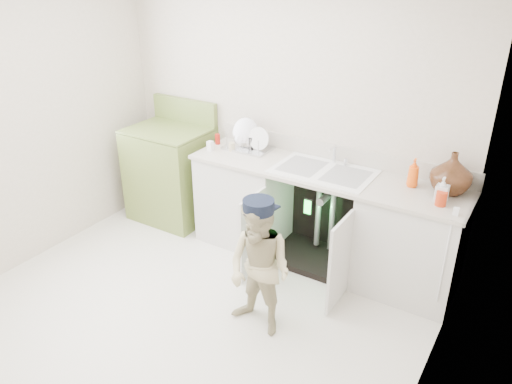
% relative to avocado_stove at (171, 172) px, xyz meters
% --- Properties ---
extents(ground, '(3.50, 3.50, 0.00)m').
position_rel_avocado_stove_xyz_m(ground, '(1.16, -1.18, -0.51)').
color(ground, beige).
rests_on(ground, ground).
extents(room_shell, '(6.00, 5.50, 1.26)m').
position_rel_avocado_stove_xyz_m(room_shell, '(1.16, -1.18, 0.74)').
color(room_shell, beige).
rests_on(room_shell, ground).
extents(counter_run, '(2.44, 1.02, 1.23)m').
position_rel_avocado_stove_xyz_m(counter_run, '(1.75, 0.03, -0.03)').
color(counter_run, silver).
rests_on(counter_run, ground).
extents(avocado_stove, '(0.79, 0.65, 1.23)m').
position_rel_avocado_stove_xyz_m(avocado_stove, '(0.00, 0.00, 0.00)').
color(avocado_stove, olive).
rests_on(avocado_stove, ground).
extents(repair_worker, '(0.56, 0.97, 1.07)m').
position_rel_avocado_stove_xyz_m(repair_worker, '(1.73, -1.05, 0.03)').
color(repair_worker, '#C4BB8D').
rests_on(repair_worker, ground).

